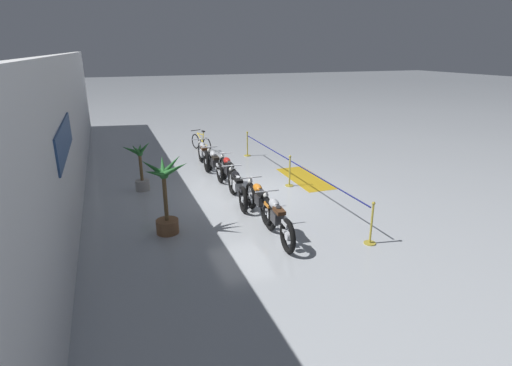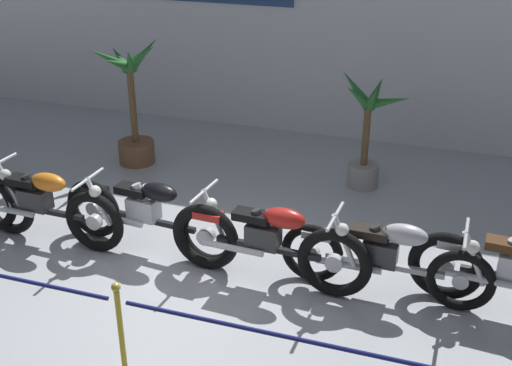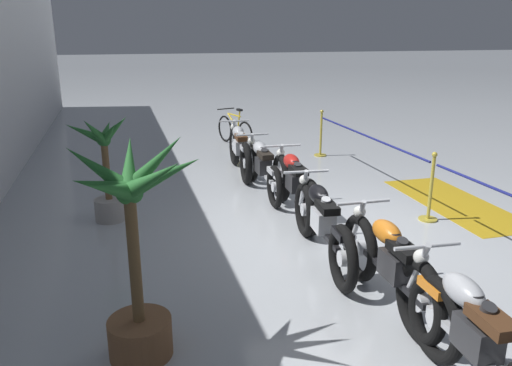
{
  "view_description": "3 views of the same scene",
  "coord_description": "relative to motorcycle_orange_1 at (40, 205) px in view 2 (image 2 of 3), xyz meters",
  "views": [
    {
      "loc": [
        -11.35,
        4.06,
        4.34
      ],
      "look_at": [
        -0.82,
        0.12,
        0.56
      ],
      "focal_mm": 28.0,
      "sensor_mm": 36.0,
      "label": 1
    },
    {
      "loc": [
        2.52,
        -5.15,
        4.05
      ],
      "look_at": [
        0.48,
        0.98,
        0.93
      ],
      "focal_mm": 45.0,
      "sensor_mm": 36.0,
      "label": 2
    },
    {
      "loc": [
        -6.04,
        2.99,
        2.73
      ],
      "look_at": [
        0.13,
        1.28,
        0.78
      ],
      "focal_mm": 35.0,
      "sensor_mm": 36.0,
      "label": 3
    }
  ],
  "objects": [
    {
      "name": "ground_plane",
      "position": [
        2.09,
        -0.49,
        -0.48
      ],
      "size": [
        120.0,
        120.0,
        0.0
      ],
      "primitive_type": "plane",
      "color": "#B2B7BC"
    },
    {
      "name": "back_wall",
      "position": [
        2.08,
        4.63,
        1.62
      ],
      "size": [
        28.0,
        0.29,
        4.2
      ],
      "color": "white",
      "rests_on": "ground"
    },
    {
      "name": "motorcycle_orange_1",
      "position": [
        0.0,
        0.0,
        0.0
      ],
      "size": [
        2.28,
        0.62,
        0.96
      ],
      "color": "black",
      "rests_on": "ground"
    },
    {
      "name": "motorcycle_black_2",
      "position": [
        1.34,
        0.2,
        -0.01
      ],
      "size": [
        2.32,
        0.62,
        0.95
      ],
      "color": "black",
      "rests_on": "ground"
    },
    {
      "name": "motorcycle_red_3",
      "position": [
        2.87,
        0.01,
        0.01
      ],
      "size": [
        2.29,
        0.62,
        0.98
      ],
      "color": "black",
      "rests_on": "ground"
    },
    {
      "name": "motorcycle_silver_4",
      "position": [
        4.1,
        0.15,
        -0.01
      ],
      "size": [
        2.25,
        0.62,
        0.92
      ],
      "color": "black",
      "rests_on": "ground"
    },
    {
      "name": "potted_palm_left_of_row",
      "position": [
        -0.04,
        2.45,
        0.44
      ],
      "size": [
        1.0,
        1.11,
        1.97
      ],
      "color": "brown",
      "rests_on": "ground"
    },
    {
      "name": "potted_palm_right_of_row",
      "position": [
        3.44,
        2.75,
        0.3
      ],
      "size": [
        1.08,
        0.94,
        1.68
      ],
      "color": "gray",
      "rests_on": "ground"
    },
    {
      "name": "stanchion_mid_left",
      "position": [
        2.16,
        -1.89,
        -0.12
      ],
      "size": [
        0.28,
        0.28,
        1.05
      ],
      "color": "gold",
      "rests_on": "ground"
    }
  ]
}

